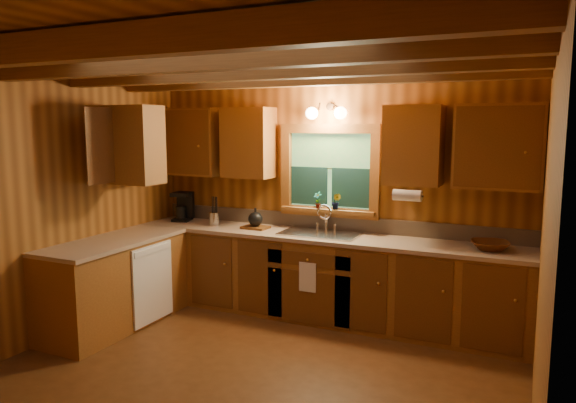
{
  "coord_description": "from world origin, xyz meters",
  "views": [
    {
      "loc": [
        2.03,
        -3.58,
        2.04
      ],
      "look_at": [
        0.0,
        0.8,
        1.35
      ],
      "focal_mm": 33.59,
      "sensor_mm": 36.0,
      "label": 1
    }
  ],
  "objects_px": {
    "wicker_basket": "(490,246)",
    "coffee_maker": "(183,206)",
    "cutting_board": "(255,227)",
    "sink": "(320,238)"
  },
  "relations": [
    {
      "from": "cutting_board",
      "to": "wicker_basket",
      "type": "distance_m",
      "value": 2.45
    },
    {
      "from": "wicker_basket",
      "to": "coffee_maker",
      "type": "bearing_deg",
      "value": 178.35
    },
    {
      "from": "coffee_maker",
      "to": "cutting_board",
      "type": "height_order",
      "value": "coffee_maker"
    },
    {
      "from": "coffee_maker",
      "to": "wicker_basket",
      "type": "xyz_separation_m",
      "value": [
        3.48,
        -0.1,
        -0.13
      ]
    },
    {
      "from": "coffee_maker",
      "to": "cutting_board",
      "type": "xyz_separation_m",
      "value": [
        1.03,
        -0.09,
        -0.16
      ]
    },
    {
      "from": "sink",
      "to": "cutting_board",
      "type": "relative_size",
      "value": 2.87
    },
    {
      "from": "sink",
      "to": "coffee_maker",
      "type": "distance_m",
      "value": 1.81
    },
    {
      "from": "sink",
      "to": "wicker_basket",
      "type": "height_order",
      "value": "sink"
    },
    {
      "from": "sink",
      "to": "coffee_maker",
      "type": "height_order",
      "value": "coffee_maker"
    },
    {
      "from": "cutting_board",
      "to": "coffee_maker",
      "type": "bearing_deg",
      "value": 178.06
    }
  ]
}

